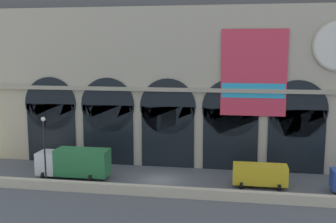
# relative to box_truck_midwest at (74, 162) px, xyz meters

# --- Properties ---
(ground_plane) EXTENTS (200.00, 200.00, 0.00)m
(ground_plane) POSITION_rel_box_truck_midwest_xyz_m (8.83, 0.88, -1.70)
(ground_plane) COLOR #54565B
(quay_parapet_wall) EXTENTS (90.00, 0.70, 0.92)m
(quay_parapet_wall) POSITION_rel_box_truck_midwest_xyz_m (8.83, -3.70, -1.24)
(quay_parapet_wall) COLOR beige
(quay_parapet_wall) RESTS_ON ground
(station_building) EXTENTS (43.42, 4.87, 21.86)m
(station_building) POSITION_rel_box_truck_midwest_xyz_m (8.88, 8.11, 8.90)
(station_building) COLOR #B2A891
(station_building) RESTS_ON ground
(box_truck_midwest) EXTENTS (7.50, 2.91, 3.12)m
(box_truck_midwest) POSITION_rel_box_truck_midwest_xyz_m (0.00, 0.00, 0.00)
(box_truck_midwest) COLOR white
(box_truck_midwest) RESTS_ON ground
(van_mideast) EXTENTS (5.20, 2.48, 2.20)m
(van_mideast) POSITION_rel_box_truck_midwest_xyz_m (18.85, 0.50, -0.45)
(van_mideast) COLOR gold
(van_mideast) RESTS_ON ground
(street_lamp_quayside) EXTENTS (0.44, 0.44, 6.90)m
(street_lamp_quayside) POSITION_rel_box_truck_midwest_xyz_m (-1.76, -2.90, 2.71)
(street_lamp_quayside) COLOR black
(street_lamp_quayside) RESTS_ON ground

